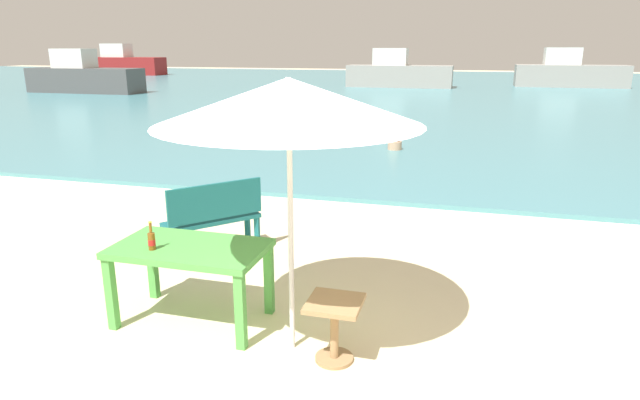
% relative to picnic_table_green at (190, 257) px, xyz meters
% --- Properties ---
extents(ground_plane, '(120.00, 120.00, 0.00)m').
position_rel_picnic_table_green_xyz_m(ground_plane, '(1.20, -0.67, -0.65)').
color(ground_plane, beige).
extents(sea_water, '(120.00, 50.00, 0.08)m').
position_rel_picnic_table_green_xyz_m(sea_water, '(1.20, 29.33, -0.61)').
color(sea_water, teal).
rests_on(sea_water, ground_plane).
extents(picnic_table_green, '(1.40, 0.80, 0.76)m').
position_rel_picnic_table_green_xyz_m(picnic_table_green, '(0.00, 0.00, 0.00)').
color(picnic_table_green, '#4C9E47').
rests_on(picnic_table_green, ground_plane).
extents(beer_bottle_amber, '(0.07, 0.07, 0.26)m').
position_rel_picnic_table_green_xyz_m(beer_bottle_amber, '(-0.27, -0.18, 0.20)').
color(beer_bottle_amber, brown).
rests_on(beer_bottle_amber, picnic_table_green).
extents(patio_umbrella, '(2.10, 2.10, 2.30)m').
position_rel_picnic_table_green_xyz_m(patio_umbrella, '(1.06, -0.21, 1.47)').
color(patio_umbrella, silver).
rests_on(patio_umbrella, ground_plane).
extents(side_table_wood, '(0.44, 0.44, 0.54)m').
position_rel_picnic_table_green_xyz_m(side_table_wood, '(1.46, -0.30, -0.30)').
color(side_table_wood, '#9E7A51').
rests_on(side_table_wood, ground_plane).
extents(bench_teal_center, '(1.06, 1.14, 0.95)m').
position_rel_picnic_table_green_xyz_m(bench_teal_center, '(-0.55, 1.56, -0.11)').
color(bench_teal_center, '#196066').
rests_on(bench_teal_center, ground_plane).
extents(swimmer_person, '(0.34, 0.34, 0.41)m').
position_rel_picnic_table_green_xyz_m(swimmer_person, '(0.67, 8.96, -0.41)').
color(swimmer_person, tan).
rests_on(swimmer_person, sea_water).
extents(boat_tanker, '(7.46, 2.04, 2.71)m').
position_rel_picnic_table_green_xyz_m(boat_tanker, '(-28.27, 39.40, 0.41)').
color(boat_tanker, maroon).
rests_on(boat_tanker, sea_water).
extents(boat_ferry, '(6.45, 1.76, 2.34)m').
position_rel_picnic_table_green_xyz_m(boat_ferry, '(-18.25, 21.50, 0.27)').
color(boat_ferry, '#4C4C4C').
rests_on(boat_ferry, sea_water).
extents(boat_barge, '(6.59, 1.80, 2.40)m').
position_rel_picnic_table_green_xyz_m(boat_barge, '(8.19, 33.33, 0.29)').
color(boat_barge, gray).
rests_on(boat_barge, sea_water).
extents(boat_cargo_ship, '(6.49, 1.77, 2.36)m').
position_rel_picnic_table_green_xyz_m(boat_cargo_ship, '(-2.14, 30.36, 0.28)').
color(boat_cargo_ship, gray).
rests_on(boat_cargo_ship, sea_water).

